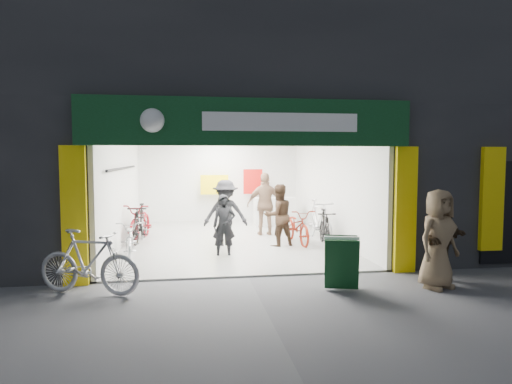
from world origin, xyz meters
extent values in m
plane|color=#56565B|center=(0.00, 0.00, 0.00)|extent=(60.00, 60.00, 0.00)
cube|color=#232326|center=(1.00, 5.00, 5.75)|extent=(16.00, 10.00, 4.50)
cube|color=#232326|center=(-5.50, 5.00, 1.75)|extent=(5.00, 10.00, 3.50)
cube|color=#232326|center=(6.00, 5.00, 1.75)|extent=(6.00, 10.00, 3.50)
cube|color=#9E9E99|center=(0.00, 4.00, 0.02)|extent=(6.00, 8.00, 0.04)
cube|color=silver|center=(0.00, 8.10, 1.60)|extent=(6.00, 0.20, 3.20)
cube|color=silver|center=(-2.95, 4.00, 1.60)|extent=(0.10, 8.00, 3.20)
cube|color=silver|center=(2.95, 4.00, 1.60)|extent=(0.10, 8.00, 3.20)
cube|color=white|center=(0.00, 4.00, 3.25)|extent=(6.00, 8.00, 0.10)
cube|color=black|center=(0.00, 0.10, 3.35)|extent=(6.00, 0.30, 0.30)
cube|color=#0B3411|center=(0.00, -0.12, 3.05)|extent=(6.40, 0.25, 0.90)
cube|color=white|center=(0.60, -0.26, 3.05)|extent=(3.00, 0.02, 0.35)
cube|color=yellow|center=(-3.25, -0.06, 1.30)|extent=(0.45, 0.12, 2.60)
cube|color=yellow|center=(3.25, -0.06, 1.30)|extent=(0.45, 0.12, 2.60)
cube|color=yellow|center=(5.20, -0.06, 1.50)|extent=(0.50, 0.12, 2.20)
cylinder|color=black|center=(-2.82, 3.40, 2.10)|extent=(0.06, 5.00, 0.06)
cube|color=silver|center=(1.80, 6.50, 0.50)|extent=(1.40, 0.60, 1.00)
cube|color=white|center=(0.00, 1.20, 3.18)|extent=(1.30, 0.35, 0.04)
cube|color=white|center=(0.00, 3.00, 3.18)|extent=(1.30, 0.35, 0.04)
cube|color=white|center=(0.00, 4.80, 3.18)|extent=(1.30, 0.35, 0.04)
cube|color=white|center=(0.00, 6.60, 3.18)|extent=(1.30, 0.35, 0.04)
imported|color=silver|center=(-2.50, 2.06, 0.47)|extent=(0.80, 1.83, 0.94)
imported|color=black|center=(-2.50, 4.15, 0.54)|extent=(0.66, 1.83, 1.08)
imported|color=maroon|center=(-2.50, 4.38, 0.54)|extent=(1.02, 2.15, 1.09)
imported|color=silver|center=(-2.50, 5.02, 0.50)|extent=(0.60, 1.70, 1.00)
imported|color=black|center=(2.45, 2.86, 0.49)|extent=(0.70, 1.69, 0.99)
imported|color=maroon|center=(1.80, 3.28, 0.49)|extent=(0.81, 1.91, 0.97)
imported|color=silver|center=(2.50, 3.63, 0.59)|extent=(0.74, 2.02, 1.19)
imported|color=#B8B8BD|center=(-2.89, -0.68, 0.57)|extent=(1.96, 1.17, 1.14)
imported|color=black|center=(-0.32, 1.97, 0.75)|extent=(0.55, 0.36, 1.50)
imported|color=#372519|center=(1.21, 2.95, 0.84)|extent=(0.95, 0.82, 1.67)
imported|color=black|center=(-0.18, 3.17, 0.89)|extent=(1.21, 0.77, 1.79)
imported|color=#83634C|center=(1.15, 4.63, 0.96)|extent=(1.15, 0.53, 1.92)
imported|color=#7C6448|center=(3.30, -1.24, 0.90)|extent=(1.03, 0.86, 1.81)
imported|color=#3C2C1B|center=(3.53, -0.92, 0.82)|extent=(1.49, 1.34, 1.64)
cube|color=#0D3718|center=(1.50, -1.21, 0.49)|extent=(0.64, 0.38, 0.91)
cube|color=#0D3718|center=(1.61, -0.84, 0.49)|extent=(0.64, 0.38, 0.91)
cube|color=white|center=(1.55, -1.03, 0.93)|extent=(0.62, 0.23, 0.05)
camera|label=1|loc=(-1.20, -8.81, 2.38)|focal=32.00mm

